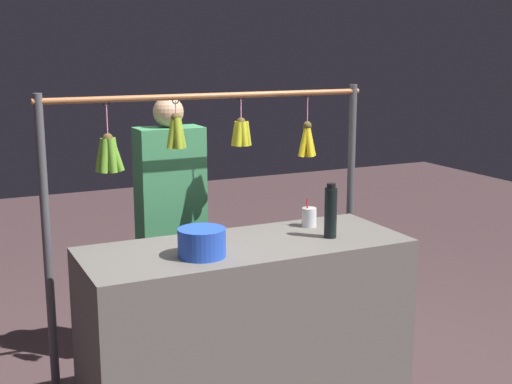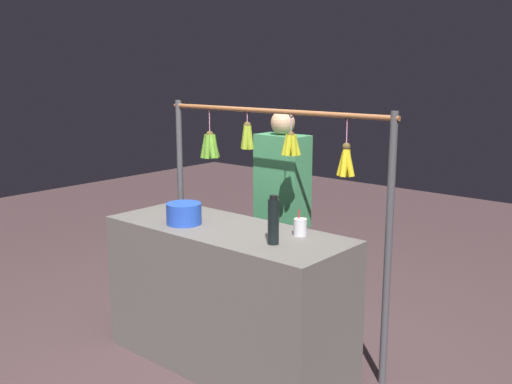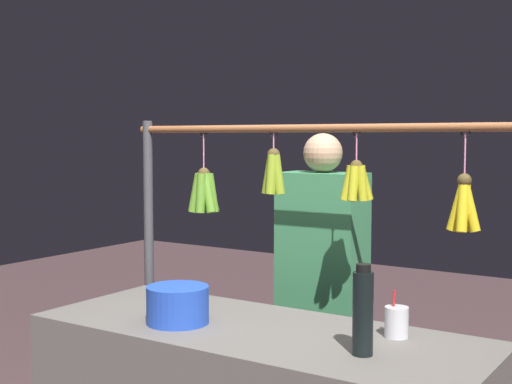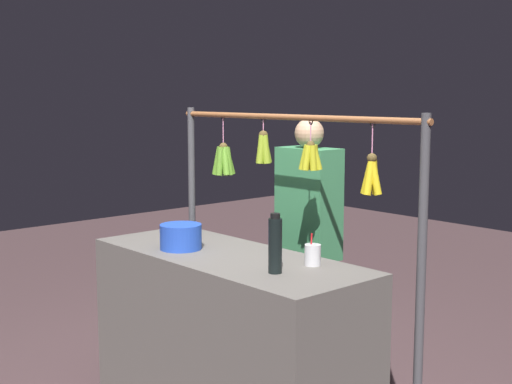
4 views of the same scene
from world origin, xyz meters
name	(u,v)px [view 2 (image 2 of 4)]	position (x,y,z in m)	size (l,w,h in m)	color
ground_plane	(228,363)	(0.00, 0.00, 0.00)	(12.00, 12.00, 0.00)	#4C3739
market_counter	(227,297)	(0.00, 0.00, 0.46)	(1.62, 0.63, 0.91)	#66605B
display_rack	(266,179)	(0.04, -0.43, 1.16)	(1.84, 0.14, 1.65)	#4C4C51
water_bottle	(273,221)	(-0.44, 0.08, 1.05)	(0.06, 0.06, 0.28)	black
blue_bucket	(184,214)	(0.27, 0.10, 0.98)	(0.22, 0.22, 0.13)	blue
drink_cup	(300,227)	(-0.45, -0.16, 0.96)	(0.08, 0.08, 0.16)	silver
vendor_person	(282,221)	(0.14, -0.74, 0.79)	(0.38, 0.21, 1.59)	#2D2D38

